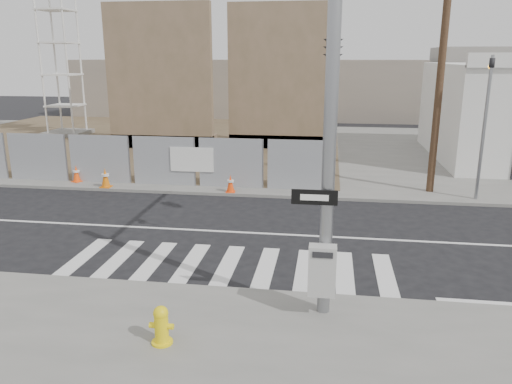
# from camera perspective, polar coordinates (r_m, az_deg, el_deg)

# --- Properties ---
(ground) EXTENTS (100.00, 100.00, 0.00)m
(ground) POSITION_cam_1_polar(r_m,az_deg,el_deg) (15.47, -1.36, -4.66)
(ground) COLOR black
(ground) RESTS_ON ground
(sidewalk_far) EXTENTS (50.00, 20.00, 0.12)m
(sidewalk_far) POSITION_cam_1_polar(r_m,az_deg,el_deg) (28.91, 3.35, 4.83)
(sidewalk_far) COLOR slate
(sidewalk_far) RESTS_ON ground
(signal_pole) EXTENTS (0.96, 5.87, 7.00)m
(signal_pole) POSITION_cam_1_polar(r_m,az_deg,el_deg) (12.29, 8.66, 12.82)
(signal_pole) COLOR gray
(signal_pole) RESTS_ON sidewalk_near
(far_signal_pole) EXTENTS (0.16, 0.20, 5.60)m
(far_signal_pole) POSITION_cam_1_polar(r_m,az_deg,el_deg) (19.80, 24.84, 8.68)
(far_signal_pole) COLOR gray
(far_signal_pole) RESTS_ON sidewalk_far
(chain_link_fence) EXTENTS (24.60, 0.04, 2.00)m
(chain_link_fence) POSITION_cam_1_polar(r_m,az_deg,el_deg) (23.38, -24.10, 3.69)
(chain_link_fence) COLOR gray
(chain_link_fence) RESTS_ON sidewalk_far
(concrete_wall_left) EXTENTS (6.00, 1.30, 8.00)m
(concrete_wall_left) POSITION_cam_1_polar(r_m,az_deg,el_deg) (29.07, -10.87, 11.24)
(concrete_wall_left) COLOR brown
(concrete_wall_left) RESTS_ON sidewalk_far
(concrete_wall_right) EXTENTS (5.50, 1.30, 8.00)m
(concrete_wall_right) POSITION_cam_1_polar(r_m,az_deg,el_deg) (28.63, 2.45, 11.43)
(concrete_wall_right) COLOR brown
(concrete_wall_right) RESTS_ON sidewalk_far
(utility_pole_right) EXTENTS (1.60, 0.28, 10.00)m
(utility_pole_right) POSITION_cam_1_polar(r_m,az_deg,el_deg) (20.23, 20.50, 14.14)
(utility_pole_right) COLOR #4D3424
(utility_pole_right) RESTS_ON sidewalk_far
(fire_hydrant) EXTENTS (0.45, 0.40, 0.75)m
(fire_hydrant) POSITION_cam_1_polar(r_m,az_deg,el_deg) (9.64, -10.76, -14.71)
(fire_hydrant) COLOR yellow
(fire_hydrant) RESTS_ON sidewalk_near
(traffic_cone_b) EXTENTS (0.46, 0.46, 0.71)m
(traffic_cone_b) POSITION_cam_1_polar(r_m,az_deg,el_deg) (22.45, -19.85, 1.97)
(traffic_cone_b) COLOR #FF4C0D
(traffic_cone_b) RESTS_ON sidewalk_far
(traffic_cone_c) EXTENTS (0.41, 0.41, 0.79)m
(traffic_cone_c) POSITION_cam_1_polar(r_m,az_deg,el_deg) (21.13, -16.83, 1.56)
(traffic_cone_c) COLOR orange
(traffic_cone_c) RESTS_ON sidewalk_far
(traffic_cone_d) EXTENTS (0.40, 0.40, 0.69)m
(traffic_cone_d) POSITION_cam_1_polar(r_m,az_deg,el_deg) (19.53, -2.94, 0.96)
(traffic_cone_d) COLOR #FF440D
(traffic_cone_d) RESTS_ON sidewalk_far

